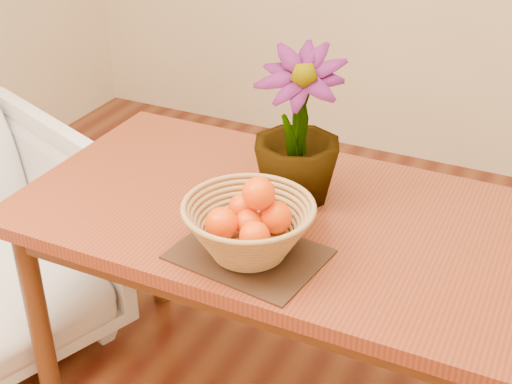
% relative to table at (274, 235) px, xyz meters
% --- Properties ---
extents(table, '(1.40, 0.80, 0.75)m').
position_rel_table_xyz_m(table, '(0.00, 0.00, 0.00)').
color(table, brown).
rests_on(table, floor).
extents(placemat, '(0.38, 0.31, 0.01)m').
position_rel_table_xyz_m(placemat, '(0.04, -0.23, 0.09)').
color(placemat, '#311912').
rests_on(placemat, table).
extents(wicker_basket, '(0.32, 0.32, 0.13)m').
position_rel_table_xyz_m(wicker_basket, '(0.04, -0.23, 0.16)').
color(wicker_basket, '#A47E44').
rests_on(wicker_basket, placemat).
extents(orange_pile, '(0.18, 0.18, 0.14)m').
position_rel_table_xyz_m(orange_pile, '(0.04, -0.22, 0.20)').
color(orange_pile, '#EC3F03').
rests_on(orange_pile, wicker_basket).
extents(potted_plant, '(0.26, 0.26, 0.43)m').
position_rel_table_xyz_m(potted_plant, '(0.03, 0.08, 0.30)').
color(potted_plant, '#1B4313').
rests_on(potted_plant, table).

